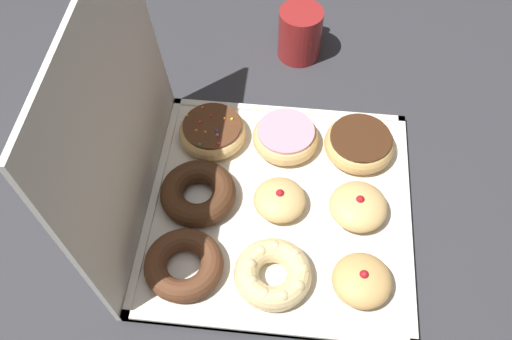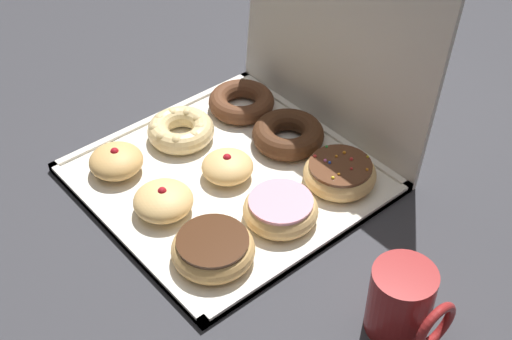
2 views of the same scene
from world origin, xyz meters
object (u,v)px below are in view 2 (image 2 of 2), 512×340
Objects in this scene: jelly_filled_donut_0 at (116,161)px; cruller_donut_3 at (179,130)px; pink_frosted_donut_5 at (281,209)px; coffee_mug at (403,302)px; jelly_filled_donut_4 at (224,167)px; sprinkle_donut_8 at (340,173)px; chocolate_frosted_donut_2 at (213,249)px; jelly_filled_donut_1 at (164,201)px; chocolate_cake_ring_donut_7 at (288,134)px; chocolate_cake_ring_donut_6 at (241,102)px; donut_box at (228,178)px.

cruller_donut_3 is (-0.00, 0.12, -0.00)m from jelly_filled_donut_0.
pink_frosted_donut_5 is 0.24m from coffee_mug.
sprinkle_donut_8 is at bearing 45.23° from jelly_filled_donut_4.
pink_frosted_donut_5 is at bearing 27.01° from jelly_filled_donut_0.
coffee_mug is (0.37, -0.00, 0.02)m from jelly_filled_donut_4.
cruller_donut_3 is 1.37× the size of jelly_filled_donut_4.
coffee_mug is at bearing 25.43° from chocolate_frosted_donut_2.
jelly_filled_donut_0 is 0.28m from pink_frosted_donut_5.
jelly_filled_donut_1 is 0.25m from chocolate_cake_ring_donut_7.
cruller_donut_3 is at bearing 179.46° from coffee_mug.
sprinkle_donut_8 reaches higher than pink_frosted_donut_5.
jelly_filled_donut_0 is 0.17m from jelly_filled_donut_4.
sprinkle_donut_8 is at bearing 45.37° from jelly_filled_donut_0.
jelly_filled_donut_0 is at bearing -177.69° from jelly_filled_donut_1.
jelly_filled_donut_1 is at bearing -63.46° from chocolate_cake_ring_donut_6.
coffee_mug is at bearing -20.64° from chocolate_cake_ring_donut_7.
jelly_filled_donut_4 reaches higher than chocolate_cake_ring_donut_6.
jelly_filled_donut_1 reaches higher than jelly_filled_donut_4.
jelly_filled_donut_1 is at bearing -135.36° from pink_frosted_donut_5.
jelly_filled_donut_0 is 0.36m from sprinkle_donut_8.
cruller_donut_3 is 0.49m from coffee_mug.
jelly_filled_donut_0 is 0.74× the size of chocolate_cake_ring_donut_6.
coffee_mug reaches higher than jelly_filled_donut_4.
jelly_filled_donut_4 is 0.13m from chocolate_cake_ring_donut_7.
cruller_donut_3 is at bearing -152.74° from sprinkle_donut_8.
cruller_donut_3 reaches higher than donut_box.
chocolate_cake_ring_donut_7 is at bearing 90.23° from donut_box.
coffee_mug is at bearing -0.77° from jelly_filled_donut_4.
jelly_filled_donut_4 reaches higher than chocolate_cake_ring_donut_7.
chocolate_frosted_donut_2 is 1.15× the size of coffee_mug.
jelly_filled_donut_0 reaches higher than cruller_donut_3.
donut_box is 4.03× the size of coffee_mug.
donut_box is 3.68× the size of pink_frosted_donut_5.
coffee_mug is (0.24, 0.12, 0.02)m from chocolate_frosted_donut_2.
chocolate_cake_ring_donut_6 is 1.14× the size of coffee_mug.
jelly_filled_donut_0 is at bearing -152.99° from pink_frosted_donut_5.
chocolate_cake_ring_donut_6 is at bearing 179.50° from chocolate_cake_ring_donut_7.
jelly_filled_donut_4 is (0.12, 0.12, -0.00)m from jelly_filled_donut_0.
cruller_donut_3 is at bearing -179.86° from jelly_filled_donut_4.
jelly_filled_donut_1 is at bearing -42.67° from cruller_donut_3.
donut_box is 3.67× the size of cruller_donut_3.
chocolate_cake_ring_donut_7 is at bearing 159.36° from coffee_mug.
coffee_mug is (0.49, 0.12, 0.02)m from jelly_filled_donut_0.
donut_box is 3.49× the size of chocolate_frosted_donut_2.
pink_frosted_donut_5 is 0.93× the size of chocolate_cake_ring_donut_7.
jelly_filled_donut_4 is at bearing -178.20° from pink_frosted_donut_5.
chocolate_cake_ring_donut_7 is 1.05× the size of sprinkle_donut_8.
sprinkle_donut_8 is (0.13, 0.13, 0.02)m from donut_box.
jelly_filled_donut_4 is at bearing -47.96° from chocolate_cake_ring_donut_6.
chocolate_cake_ring_donut_7 is (0.13, 0.13, -0.00)m from cruller_donut_3.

